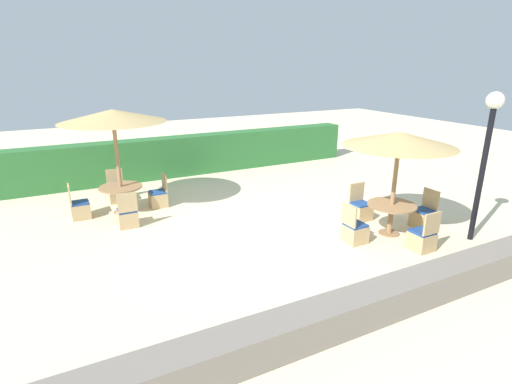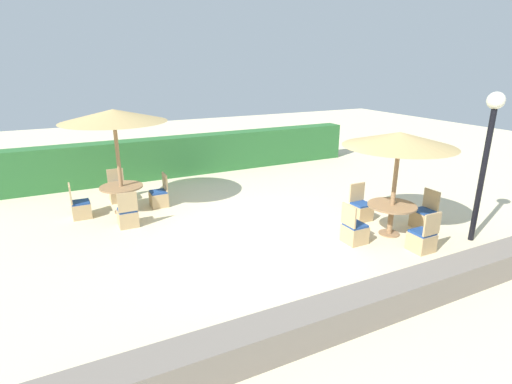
# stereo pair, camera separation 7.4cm
# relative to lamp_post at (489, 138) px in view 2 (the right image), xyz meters

# --- Properties ---
(ground_plane) EXTENTS (40.00, 40.00, 0.00)m
(ground_plane) POSITION_rel_lamp_post_xyz_m (-4.08, 2.31, -2.35)
(ground_plane) COLOR beige
(hedge_row) EXTENTS (13.00, 0.70, 1.39)m
(hedge_row) POSITION_rel_lamp_post_xyz_m (-4.08, 8.40, -1.66)
(hedge_row) COLOR #2D6B33
(hedge_row) RESTS_ON ground_plane
(stone_border) EXTENTS (10.00, 0.56, 0.53)m
(stone_border) POSITION_rel_lamp_post_xyz_m (-4.08, -1.26, -2.09)
(stone_border) COLOR slate
(stone_border) RESTS_ON ground_plane
(lamp_post) EXTENTS (0.36, 0.36, 3.32)m
(lamp_post) POSITION_rel_lamp_post_xyz_m (0.00, 0.00, 0.00)
(lamp_post) COLOR black
(lamp_post) RESTS_ON ground_plane
(parasol_back_left) EXTENTS (2.68, 2.68, 2.76)m
(parasol_back_left) POSITION_rel_lamp_post_xyz_m (-6.85, 5.43, 0.24)
(parasol_back_left) COLOR #93704C
(parasol_back_left) RESTS_ON ground_plane
(round_table_back_left) EXTENTS (1.13, 1.13, 0.74)m
(round_table_back_left) POSITION_rel_lamp_post_xyz_m (-6.85, 5.43, -1.76)
(round_table_back_left) COLOR #93704C
(round_table_back_left) RESTS_ON ground_plane
(patio_chair_back_left_south) EXTENTS (0.46, 0.46, 0.93)m
(patio_chair_back_left_south) POSITION_rel_lamp_post_xyz_m (-6.91, 4.34, -2.09)
(patio_chair_back_left_south) COLOR tan
(patio_chair_back_left_south) RESTS_ON ground_plane
(patio_chair_back_left_east) EXTENTS (0.46, 0.46, 0.93)m
(patio_chair_back_left_east) POSITION_rel_lamp_post_xyz_m (-5.86, 5.44, -2.09)
(patio_chair_back_left_east) COLOR tan
(patio_chair_back_left_east) RESTS_ON ground_plane
(patio_chair_back_left_north) EXTENTS (0.46, 0.46, 0.93)m
(patio_chair_back_left_north) POSITION_rel_lamp_post_xyz_m (-6.84, 6.42, -2.09)
(patio_chair_back_left_north) COLOR tan
(patio_chair_back_left_north) RESTS_ON ground_plane
(patio_chair_back_left_west) EXTENTS (0.46, 0.46, 0.93)m
(patio_chair_back_left_west) POSITION_rel_lamp_post_xyz_m (-7.91, 5.49, -2.09)
(patio_chair_back_left_west) COLOR tan
(patio_chair_back_left_west) RESTS_ON ground_plane
(parasol_front_right) EXTENTS (2.49, 2.49, 2.44)m
(parasol_front_right) POSITION_rel_lamp_post_xyz_m (-1.45, 1.08, -0.09)
(parasol_front_right) COLOR #93704C
(parasol_front_right) RESTS_ON ground_plane
(round_table_front_right) EXTENTS (1.12, 1.12, 0.74)m
(round_table_front_right) POSITION_rel_lamp_post_xyz_m (-1.45, 1.08, -1.76)
(round_table_front_right) COLOR #93704C
(round_table_front_right) RESTS_ON ground_plane
(patio_chair_front_right_east) EXTENTS (0.46, 0.46, 0.93)m
(patio_chair_front_right_east) POSITION_rel_lamp_post_xyz_m (-0.39, 1.04, -2.09)
(patio_chair_front_right_east) COLOR tan
(patio_chair_front_right_east) RESTS_ON ground_plane
(patio_chair_front_right_south) EXTENTS (0.46, 0.46, 0.93)m
(patio_chair_front_right_south) POSITION_rel_lamp_post_xyz_m (-1.48, 0.11, -2.09)
(patio_chair_front_right_south) COLOR tan
(patio_chair_front_right_south) RESTS_ON ground_plane
(patio_chair_front_right_north) EXTENTS (0.46, 0.46, 0.93)m
(patio_chair_front_right_north) POSITION_rel_lamp_post_xyz_m (-1.45, 2.12, -2.09)
(patio_chair_front_right_north) COLOR tan
(patio_chair_front_right_north) RESTS_ON ground_plane
(patio_chair_front_right_west) EXTENTS (0.46, 0.46, 0.93)m
(patio_chair_front_right_west) POSITION_rel_lamp_post_xyz_m (-2.51, 1.09, -2.09)
(patio_chair_front_right_west) COLOR tan
(patio_chair_front_right_west) RESTS_ON ground_plane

